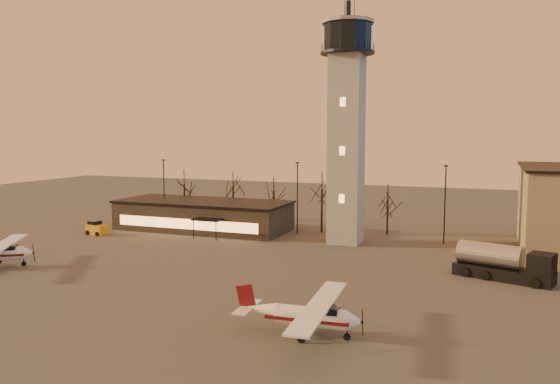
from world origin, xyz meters
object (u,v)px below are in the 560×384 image
(terminal, at_px, (203,215))
(service_cart, at_px, (97,229))
(fuel_truck, at_px, (503,266))
(control_tower, at_px, (347,116))
(cessna_front, at_px, (313,320))

(terminal, height_order, service_cart, terminal)
(terminal, distance_m, service_cart, 15.06)
(fuel_truck, bearing_deg, control_tower, 165.41)
(control_tower, bearing_deg, service_cart, -168.53)
(fuel_truck, relative_size, service_cart, 2.92)
(terminal, bearing_deg, cessna_front, -51.02)
(control_tower, relative_size, terminal, 1.28)
(control_tower, xyz_separation_m, fuel_truck, (18.76, -11.80, -14.98))
(control_tower, distance_m, terminal, 26.24)
(fuel_truck, bearing_deg, cessna_front, -103.31)
(control_tower, distance_m, cessna_front, 36.70)
(service_cart, bearing_deg, cessna_front, -22.63)
(terminal, relative_size, service_cart, 7.77)
(service_cart, bearing_deg, control_tower, 21.63)
(fuel_truck, bearing_deg, service_cart, -167.72)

